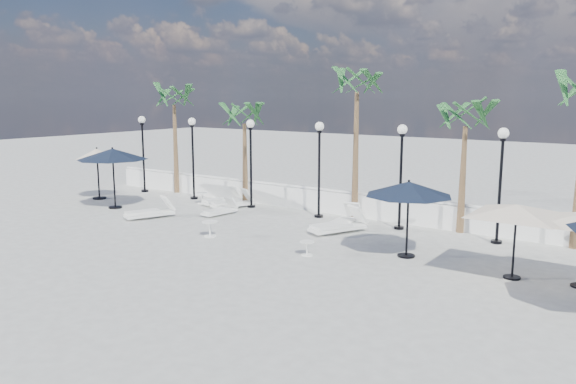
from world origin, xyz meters
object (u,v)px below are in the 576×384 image
Objects in this scene: lounger_3 at (220,210)px; parasol_cream_small at (97,155)px; lounger_2 at (233,202)px; lounger_4 at (345,221)px; lounger_0 at (222,200)px; parasol_cream_sq_a at (517,205)px; lounger_1 at (150,212)px; lounger_5 at (338,225)px; parasol_navy_mid at (409,189)px; parasol_navy_left at (113,154)px.

parasol_cream_small is at bearing -169.80° from lounger_3.
lounger_4 is (5.86, -0.40, 0.02)m from lounger_2.
parasol_cream_sq_a is at bearing 4.03° from lounger_0.
lounger_1 is 7.74m from lounger_5.
parasol_cream_sq_a reaches higher than lounger_1.
lounger_5 is at bearing 3.63° from parasol_cream_small.
parasol_navy_mid is (10.14, -2.93, 1.86)m from lounger_0.
lounger_0 is 0.96× the size of lounger_2.
parasol_navy_mid reaches higher than lounger_1.
lounger_3 is at bearing 172.17° from parasol_navy_mid.
lounger_4 reaches higher than lounger_1.
parasol_navy_left is at bearing -179.73° from parasol_cream_sq_a.
lounger_5 is at bearing 5.30° from lounger_0.
lounger_2 is at bearing 166.81° from parasol_cream_sq_a.
lounger_5 is 12.82m from parasol_cream_small.
lounger_5 is 0.85× the size of parasol_navy_mid.
lounger_2 is at bearing 90.78° from lounger_1.
parasol_cream_sq_a is (11.90, -1.48, 1.81)m from lounger_3.
lounger_1 is 3.74m from lounger_2.
lounger_2 is at bearing -166.55° from lounger_5.
parasol_navy_left reaches higher than lounger_2.
parasol_cream_small reaches higher than lounger_4.
lounger_1 is at bearing -138.12° from lounger_5.
lounger_0 is 0.91× the size of lounger_4.
lounger_1 reaches higher than lounger_3.
lounger_2 is at bearing 35.78° from parasol_navy_left.
parasol_cream_sq_a is (6.40, -1.70, 1.75)m from lounger_5.
lounger_2 is at bearing 116.68° from lounger_3.
parasol_navy_left reaches higher than lounger_1.
parasol_navy_mid is (3.23, -1.42, 1.82)m from lounger_5.
parasol_navy_left is 0.68× the size of parasol_cream_sq_a.
lounger_0 is at bearing 163.89° from parasol_navy_mid.
parasol_cream_sq_a is (3.17, -0.28, -0.07)m from parasol_navy_mid.
parasol_navy_mid is at bearing 1.00° from lounger_5.
lounger_3 is 9.01m from parasol_navy_mid.
lounger_3 is 0.81× the size of lounger_4.
lounger_4 is at bearing 146.87° from parasol_navy_mid.
lounger_2 is at bearing 164.14° from parasol_navy_mid.
parasol_navy_mid is at bearing 174.95° from parasol_cream_sq_a.
lounger_2 is 12.91m from parasol_cream_sq_a.
lounger_1 is at bearing -9.90° from parasol_navy_left.
parasol_cream_sq_a is (6.59, -2.51, 1.76)m from lounger_4.
lounger_4 is 10.56m from parasol_navy_left.
parasol_cream_small is (-2.45, 0.98, -0.25)m from parasol_navy_left.
parasol_navy_left reaches higher than parasol_cream_sq_a.
lounger_1 is 1.05× the size of lounger_2.
parasol_navy_mid reaches higher than lounger_2.
lounger_5 is (6.06, -1.21, 0.03)m from lounger_2.
parasol_navy_mid reaches higher than parasol_cream_sq_a.
lounger_2 is 9.83m from parasol_navy_mid.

